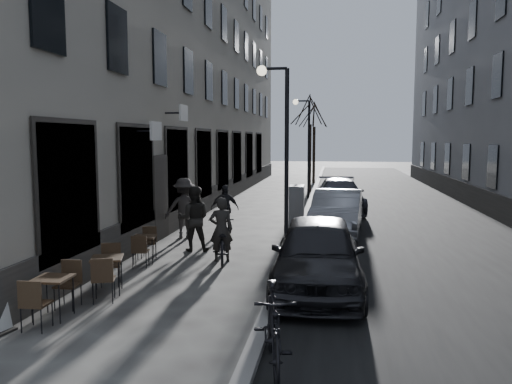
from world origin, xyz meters
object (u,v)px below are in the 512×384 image
(pedestrian_near, at_px, (194,219))
(car_near, at_px, (318,254))
(moped, at_px, (273,329))
(pedestrian_mid, at_px, (184,208))
(bicycle, at_px, (221,242))
(car_mid, at_px, (337,212))
(tree_near, at_px, (310,111))
(bistro_set_a, at_px, (53,293))
(streetlamp_far, at_px, (306,137))
(bistro_set_c, at_px, (145,246))
(tree_far, at_px, (314,116))
(car_far, at_px, (340,195))
(pedestrian_far, at_px, (225,208))
(bistro_set_b, at_px, (107,271))
(utility_cabinet, at_px, (297,205))
(streetlamp_near, at_px, (281,136))

(pedestrian_near, distance_m, car_near, 4.68)
(moped, bearing_deg, pedestrian_mid, 103.58)
(bicycle, bearing_deg, car_mid, -138.17)
(moped, bearing_deg, bicycle, 98.66)
(tree_near, distance_m, bistro_set_a, 21.73)
(bistro_set_a, bearing_deg, bicycle, 63.19)
(streetlamp_far, relative_size, bistro_set_c, 3.66)
(streetlamp_far, bearing_deg, moped, -87.91)
(bistro_set_a, bearing_deg, streetlamp_far, 77.07)
(tree_far, distance_m, bicycle, 23.08)
(tree_near, distance_m, car_far, 8.60)
(bistro_set_a, xyz_separation_m, moped, (4.00, -1.33, 0.13))
(car_near, bearing_deg, pedestrian_far, 117.37)
(bistro_set_b, height_order, bicycle, bicycle)
(tree_near, distance_m, moped, 22.76)
(car_near, bearing_deg, utility_cabinet, 96.05)
(moped, bearing_deg, pedestrian_far, 95.41)
(streetlamp_far, relative_size, tree_near, 0.89)
(streetlamp_near, relative_size, pedestrian_near, 2.82)
(pedestrian_near, bearing_deg, streetlamp_far, -109.04)
(moped, bearing_deg, utility_cabinet, 81.94)
(car_far, bearing_deg, streetlamp_far, 107.36)
(tree_near, distance_m, pedestrian_mid, 14.76)
(streetlamp_near, relative_size, bistro_set_b, 3.33)
(tree_near, bearing_deg, car_mid, -83.06)
(streetlamp_near, height_order, car_mid, streetlamp_near)
(bistro_set_b, bearing_deg, bistro_set_a, -119.84)
(pedestrian_mid, bearing_deg, bistro_set_a, 74.06)
(pedestrian_far, xyz_separation_m, car_near, (3.26, -5.96, -0.03))
(streetlamp_far, relative_size, car_far, 1.07)
(bistro_set_b, bearing_deg, streetlamp_near, 38.18)
(bistro_set_a, distance_m, car_near, 5.05)
(streetlamp_far, xyz_separation_m, bistro_set_c, (-3.19, -14.08, -2.75))
(streetlamp_far, xyz_separation_m, utility_cabinet, (0.16, -7.86, -2.45))
(tree_near, relative_size, utility_cabinet, 4.04)
(pedestrian_far, height_order, moped, pedestrian_far)
(streetlamp_far, xyz_separation_m, car_near, (1.17, -15.72, -2.40))
(streetlamp_near, bearing_deg, car_far, 77.12)
(tree_far, height_order, car_near, tree_far)
(bistro_set_b, distance_m, moped, 4.65)
(pedestrian_near, height_order, moped, pedestrian_near)
(bistro_set_a, relative_size, bicycle, 0.77)
(utility_cabinet, relative_size, car_far, 0.30)
(streetlamp_near, height_order, bistro_set_b, streetlamp_near)
(bicycle, xyz_separation_m, car_far, (3.04, 9.21, 0.19))
(tree_near, xyz_separation_m, car_mid, (1.52, -12.47, -3.95))
(bistro_set_c, bearing_deg, utility_cabinet, 51.74)
(pedestrian_near, bearing_deg, moped, 105.56)
(bistro_set_b, xyz_separation_m, pedestrian_near, (0.67, 3.96, 0.45))
(streetlamp_far, bearing_deg, car_near, -85.73)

